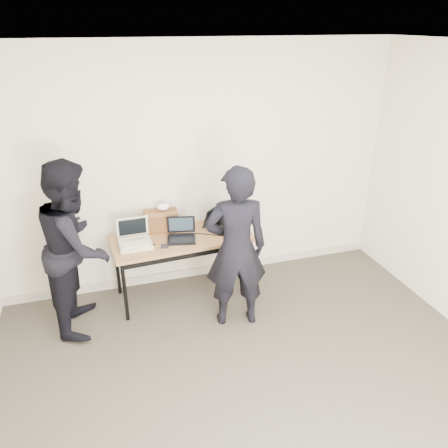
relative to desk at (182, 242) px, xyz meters
name	(u,v)px	position (x,y,z in m)	size (l,w,h in m)	color
room	(281,269)	(0.29, -1.88, 0.69)	(4.60, 4.60, 2.80)	#423C32
desk	(182,242)	(0.00, 0.00, 0.00)	(1.54, 0.75, 0.72)	olive
laptop_beige	(135,240)	(-0.50, -0.01, 0.11)	(0.34, 0.33, 0.27)	beige
laptop_center	(181,234)	(-0.01, -0.02, 0.11)	(0.35, 0.35, 0.23)	black
laptop_right	(221,223)	(0.47, 0.12, 0.12)	(0.46, 0.46, 0.25)	black
leather_satchel	(161,220)	(-0.18, 0.23, 0.19)	(0.37, 0.20, 0.25)	brown
tissue	(163,207)	(-0.15, 0.23, 0.34)	(0.13, 0.10, 0.08)	white
equipment_box	(232,217)	(0.63, 0.19, 0.14)	(0.28, 0.24, 0.16)	black
power_brick	(165,246)	(-0.22, -0.17, 0.07)	(0.08, 0.05, 0.03)	black
cables	(190,237)	(0.08, -0.03, 0.06)	(1.16, 0.34, 0.01)	black
person_typist	(236,249)	(0.40, -0.62, 0.18)	(0.61, 0.40, 1.68)	black
person_observer	(76,246)	(-1.08, -0.17, 0.21)	(0.84, 0.66, 1.73)	black
baseboard	(201,270)	(0.29, 0.36, -0.61)	(4.50, 0.03, 0.10)	#BBAE9B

